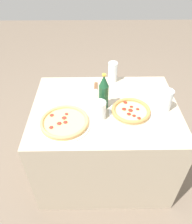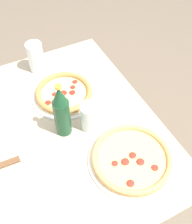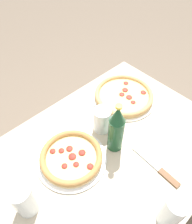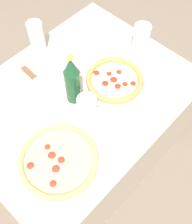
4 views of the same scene
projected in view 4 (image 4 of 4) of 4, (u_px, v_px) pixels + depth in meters
ground_plane at (83, 157)px, 1.83m from camera, size 8.00×8.00×0.00m
table at (80, 133)px, 1.53m from camera, size 1.01×0.77×0.71m
pizza_veggie at (59, 160)px, 1.06m from camera, size 0.33×0.33×0.04m
pizza_pepperoni at (114, 80)px, 1.25m from camera, size 0.29×0.29×0.04m
glass_water at (87, 109)px, 1.13m from camera, size 0.08×0.08×0.12m
glass_iced_tea at (37, 38)px, 1.32m from camera, size 0.07×0.07×0.16m
glass_orange_juice at (141, 40)px, 1.32m from camera, size 0.08×0.08×0.15m
beer_bottle at (73, 80)px, 1.12m from camera, size 0.07×0.07×0.26m
knife at (37, 80)px, 1.27m from camera, size 0.03×0.23×0.01m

